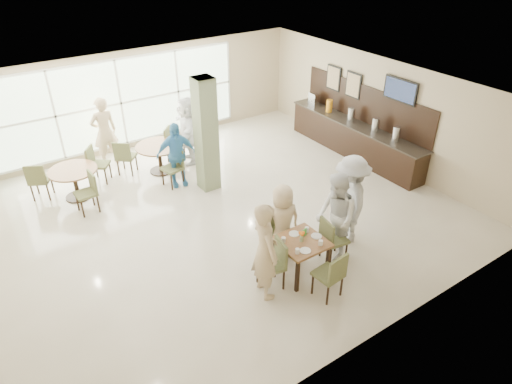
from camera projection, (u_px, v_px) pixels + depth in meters
ground at (219, 213)px, 10.45m from camera, size 10.00×10.00×0.00m
room_shell at (216, 146)px, 9.58m from camera, size 10.00×10.00×10.00m
window_bank at (121, 103)px, 12.65m from camera, size 7.00×0.04×7.00m
column at (206, 135)px, 10.78m from camera, size 0.45×0.45×2.80m
main_table at (301, 246)px, 8.38m from camera, size 0.86×0.86×0.75m
round_table_left at (74, 176)px, 10.77m from camera, size 1.13×1.13×0.75m
round_table_right at (159, 151)px, 11.89m from camera, size 1.18×1.18×0.75m
chairs_main_table at (302, 252)px, 8.48m from camera, size 2.00×1.97×0.95m
chairs_table_left at (75, 179)px, 10.87m from camera, size 2.04×1.79×0.95m
chairs_table_right at (158, 156)px, 11.91m from camera, size 2.03×1.85×0.95m
tabletop_clutter at (303, 239)px, 8.29m from camera, size 0.75×0.71×0.21m
buffet_counter at (354, 136)px, 12.79m from camera, size 0.64×4.70×1.95m
wall_tv at (400, 90)px, 11.29m from camera, size 0.06×1.00×0.58m
framed_art_a at (353, 85)px, 12.59m from camera, size 0.05×0.55×0.70m
framed_art_b at (334, 78)px, 13.16m from camera, size 0.05×0.55×0.70m
teen_left at (265, 251)px, 7.78m from camera, size 0.55×0.75×1.88m
teen_far at (282, 221)px, 8.83m from camera, size 0.81×0.53×1.55m
teen_right at (336, 217)px, 8.72m from camera, size 0.95×1.06×1.80m
teen_standing at (350, 200)px, 9.15m from camera, size 1.27×1.42×1.91m
adult_a at (176, 155)px, 11.17m from camera, size 1.07×0.76×1.66m
adult_b at (188, 130)px, 12.25m from camera, size 1.32×1.86×1.85m
adult_standing at (104, 132)px, 12.07m from camera, size 0.72×0.49×1.90m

